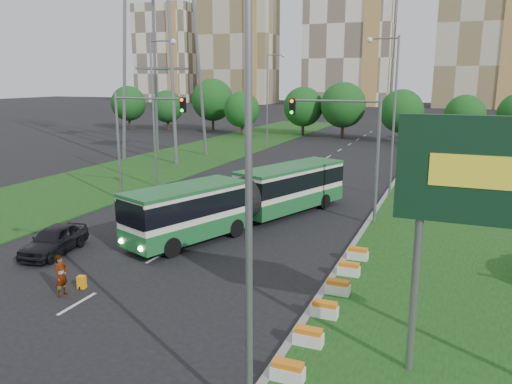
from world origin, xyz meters
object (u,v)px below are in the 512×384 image
at_px(billboard, 511,185).
at_px(car_left_near, 54,240).
at_px(traffic_mast_left, 136,130).
at_px(articulated_bus, 245,197).
at_px(car_left_far, 175,195).
at_px(shopping_trolley, 82,282).
at_px(pedestrian, 61,275).
at_px(traffic_mast_median, 352,138).

distance_m(billboard, car_left_near, 21.65).
distance_m(traffic_mast_left, car_left_near, 11.81).
height_order(articulated_bus, car_left_far, articulated_bus).
xyz_separation_m(billboard, shopping_trolley, (-16.13, 1.31, -5.88)).
xyz_separation_m(billboard, car_left_far, (-19.93, 15.47, -5.39)).
height_order(car_left_far, pedestrian, pedestrian).
xyz_separation_m(billboard, car_left_near, (-20.51, 4.34, -5.42)).
height_order(traffic_mast_median, traffic_mast_left, same).
distance_m(billboard, shopping_trolley, 17.22).
bearing_deg(billboard, traffic_mast_median, 115.03).
relative_size(traffic_mast_median, car_left_far, 1.70).
xyz_separation_m(articulated_bus, pedestrian, (-2.92, -12.68, -0.81)).
distance_m(traffic_mast_median, traffic_mast_left, 15.19).
bearing_deg(billboard, articulated_bus, 135.76).
bearing_deg(pedestrian, traffic_mast_left, 19.22).
relative_size(car_left_near, pedestrian, 2.41).
bearing_deg(car_left_far, articulated_bus, -10.40).
relative_size(traffic_mast_left, shopping_trolley, 14.20).
height_order(car_left_far, shopping_trolley, car_left_far).
xyz_separation_m(car_left_far, pedestrian, (3.57, -15.06, 0.13)).
bearing_deg(car_left_far, traffic_mast_median, 12.19).
xyz_separation_m(traffic_mast_left, articulated_bus, (9.19, -1.91, -3.64)).
relative_size(traffic_mast_median, articulated_bus, 0.47).
bearing_deg(traffic_mast_median, car_left_near, -138.18).
xyz_separation_m(traffic_mast_median, car_left_far, (-12.46, -0.54, -4.58)).
xyz_separation_m(traffic_mast_median, traffic_mast_left, (-15.16, -1.00, 0.00)).
distance_m(traffic_mast_left, car_left_far, 5.33).
relative_size(traffic_mast_median, pedestrian, 4.42).
xyz_separation_m(traffic_mast_median, pedestrian, (-8.89, -15.60, -4.44)).
height_order(billboard, shopping_trolley, billboard).
bearing_deg(pedestrian, articulated_bus, -16.98).
bearing_deg(billboard, shopping_trolley, 175.36).
relative_size(car_left_near, shopping_trolley, 7.74).
distance_m(traffic_mast_left, pedestrian, 16.50).
bearing_deg(shopping_trolley, car_left_near, 131.16).
xyz_separation_m(car_left_near, shopping_trolley, (4.38, -3.03, -0.46)).
bearing_deg(shopping_trolley, pedestrian, -118.49).
relative_size(pedestrian, shopping_trolley, 3.22).
height_order(traffic_mast_median, car_left_near, traffic_mast_median).
height_order(pedestrian, shopping_trolley, pedestrian).
distance_m(billboard, pedestrian, 17.19).
bearing_deg(billboard, pedestrian, 178.57).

